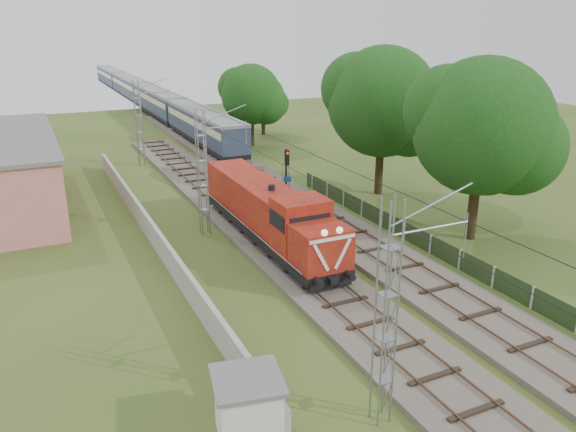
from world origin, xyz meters
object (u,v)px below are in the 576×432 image
relay_hut (248,408)px  coach_rake (143,93)px  locomotive (269,212)px  signal_post (287,171)px

relay_hut → coach_rake: bearing=80.9°
locomotive → signal_post: (3.26, 4.43, 1.18)m
coach_rake → relay_hut: coach_rake is taller
signal_post → relay_hut: signal_post is taller
coach_rake → signal_post: bearing=-91.7°
signal_post → locomotive: bearing=-126.4°
locomotive → signal_post: bearing=53.6°
locomotive → coach_rake: bearing=85.4°
locomotive → relay_hut: locomotive is taller
signal_post → relay_hut: 22.60m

